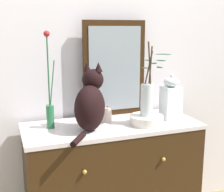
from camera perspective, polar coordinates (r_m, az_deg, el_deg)
name	(u,v)px	position (r m, az deg, el deg)	size (l,w,h in m)	color
wall_back	(97,42)	(2.15, -2.78, 9.85)	(4.40, 0.08, 2.60)	silver
sideboard	(112,183)	(2.11, 0.00, -15.62)	(1.10, 0.47, 0.81)	#321E0D
mirror_leaning	(115,69)	(2.10, 0.46, 5.02)	(0.43, 0.03, 0.64)	black
cat_sitting	(90,103)	(1.81, -4.01, -1.34)	(0.31, 0.39, 0.40)	black
vase_slim_green	(50,103)	(1.88, -11.33, -1.32)	(0.06, 0.05, 0.58)	#2A6F42
bowl_porcelain	(146,120)	(1.96, 6.31, -4.35)	(0.21, 0.21, 0.06)	silver
vase_glass_clear	(148,96)	(1.92, 6.55, 0.08)	(0.17, 0.17, 0.46)	silver
jar_lidded_porcelain	(171,99)	(2.08, 10.74, -0.51)	(0.11, 0.11, 0.30)	white
candle_pillar	(107,115)	(2.00, -0.87, -3.41)	(0.06, 0.06, 0.10)	#F1DAC6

